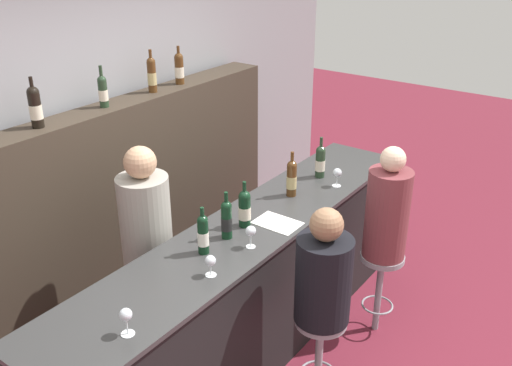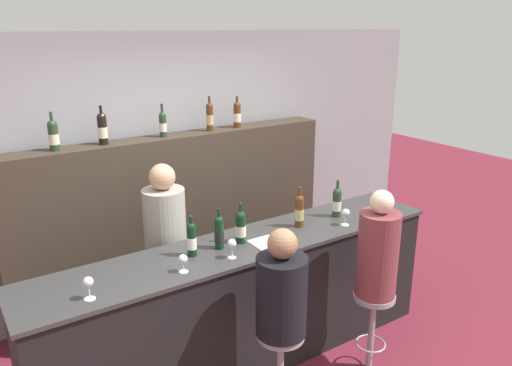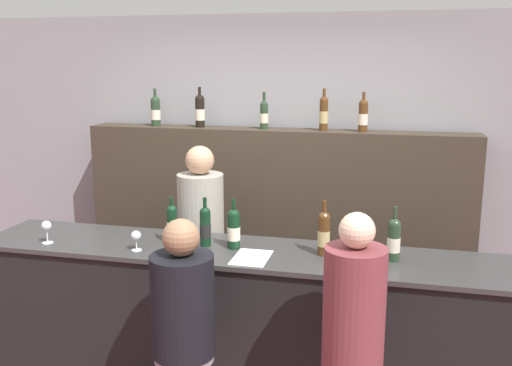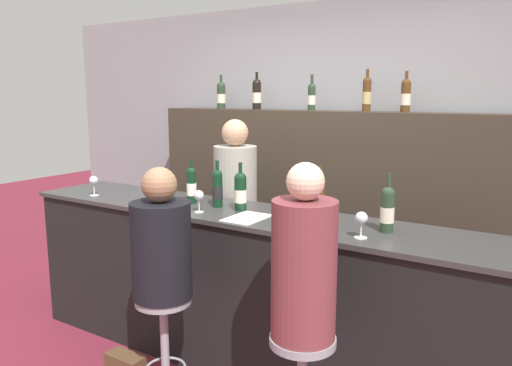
# 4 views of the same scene
# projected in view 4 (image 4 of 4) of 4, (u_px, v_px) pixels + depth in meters

# --- Properties ---
(wall_back) EXTENTS (6.40, 0.05, 2.60)m
(wall_back) POSITION_uv_depth(u_px,v_px,m) (332.00, 153.00, 4.42)
(wall_back) COLOR gray
(wall_back) RESTS_ON ground_plane
(bar_counter) EXTENTS (3.38, 0.62, 1.06)m
(bar_counter) POSITION_uv_depth(u_px,v_px,m) (241.00, 288.00, 3.35)
(bar_counter) COLOR black
(bar_counter) RESTS_ON ground_plane
(back_bar_cabinet) EXTENTS (3.18, 0.28, 1.68)m
(back_bar_cabinet) POSITION_uv_depth(u_px,v_px,m) (320.00, 208.00, 4.31)
(back_bar_cabinet) COLOR #382D23
(back_bar_cabinet) RESTS_ON ground_plane
(wine_bottle_counter_0) EXTENTS (0.07, 0.07, 0.31)m
(wine_bottle_counter_0) POSITION_uv_depth(u_px,v_px,m) (192.00, 185.00, 3.49)
(wine_bottle_counter_0) COLOR black
(wine_bottle_counter_0) RESTS_ON bar_counter
(wine_bottle_counter_1) EXTENTS (0.07, 0.07, 0.32)m
(wine_bottle_counter_1) POSITION_uv_depth(u_px,v_px,m) (217.00, 188.00, 3.37)
(wine_bottle_counter_1) COLOR black
(wine_bottle_counter_1) RESTS_ON bar_counter
(wine_bottle_counter_2) EXTENTS (0.08, 0.08, 0.32)m
(wine_bottle_counter_2) POSITION_uv_depth(u_px,v_px,m) (240.00, 191.00, 3.27)
(wine_bottle_counter_2) COLOR black
(wine_bottle_counter_2) RESTS_ON bar_counter
(wine_bottle_counter_3) EXTENTS (0.07, 0.07, 0.34)m
(wine_bottle_counter_3) POSITION_uv_depth(u_px,v_px,m) (319.00, 199.00, 2.97)
(wine_bottle_counter_3) COLOR #4C2D14
(wine_bottle_counter_3) RESTS_ON bar_counter
(wine_bottle_counter_4) EXTENTS (0.08, 0.08, 0.33)m
(wine_bottle_counter_4) POSITION_uv_depth(u_px,v_px,m) (387.00, 209.00, 2.75)
(wine_bottle_counter_4) COLOR #233823
(wine_bottle_counter_4) RESTS_ON bar_counter
(wine_bottle_backbar_0) EXTENTS (0.08, 0.08, 0.31)m
(wine_bottle_backbar_0) POSITION_uv_depth(u_px,v_px,m) (221.00, 95.00, 4.69)
(wine_bottle_backbar_0) COLOR #233823
(wine_bottle_backbar_0) RESTS_ON back_bar_cabinet
(wine_bottle_backbar_1) EXTENTS (0.08, 0.08, 0.33)m
(wine_bottle_backbar_1) POSITION_uv_depth(u_px,v_px,m) (257.00, 94.00, 4.48)
(wine_bottle_backbar_1) COLOR black
(wine_bottle_backbar_1) RESTS_ON back_bar_cabinet
(wine_bottle_backbar_2) EXTENTS (0.07, 0.07, 0.30)m
(wine_bottle_backbar_2) POSITION_uv_depth(u_px,v_px,m) (312.00, 96.00, 4.19)
(wine_bottle_backbar_2) COLOR #233823
(wine_bottle_backbar_2) RESTS_ON back_bar_cabinet
(wine_bottle_backbar_3) EXTENTS (0.07, 0.07, 0.33)m
(wine_bottle_backbar_3) POSITION_uv_depth(u_px,v_px,m) (367.00, 94.00, 3.94)
(wine_bottle_backbar_3) COLOR #4C2D14
(wine_bottle_backbar_3) RESTS_ON back_bar_cabinet
(wine_bottle_backbar_4) EXTENTS (0.07, 0.07, 0.31)m
(wine_bottle_backbar_4) POSITION_uv_depth(u_px,v_px,m) (406.00, 95.00, 3.78)
(wine_bottle_backbar_4) COLOR #4C2D14
(wine_bottle_backbar_4) RESTS_ON back_bar_cabinet
(wine_glass_0) EXTENTS (0.07, 0.07, 0.15)m
(wine_glass_0) POSITION_uv_depth(u_px,v_px,m) (94.00, 181.00, 3.75)
(wine_glass_0) COLOR silver
(wine_glass_0) RESTS_ON bar_counter
(wine_glass_1) EXTENTS (0.06, 0.06, 0.13)m
(wine_glass_1) POSITION_uv_depth(u_px,v_px,m) (155.00, 192.00, 3.42)
(wine_glass_1) COLOR silver
(wine_glass_1) RESTS_ON bar_counter
(wine_glass_2) EXTENTS (0.06, 0.06, 0.15)m
(wine_glass_2) POSITION_uv_depth(u_px,v_px,m) (199.00, 196.00, 3.22)
(wine_glass_2) COLOR silver
(wine_glass_2) RESTS_ON bar_counter
(wine_glass_3) EXTENTS (0.07, 0.07, 0.14)m
(wine_glass_3) POSITION_uv_depth(u_px,v_px,m) (361.00, 219.00, 2.64)
(wine_glass_3) COLOR silver
(wine_glass_3) RESTS_ON bar_counter
(tasting_menu) EXTENTS (0.21, 0.30, 0.00)m
(tasting_menu) POSITION_uv_depth(u_px,v_px,m) (247.00, 218.00, 3.08)
(tasting_menu) COLOR white
(tasting_menu) RESTS_ON bar_counter
(bar_stool_left) EXTENTS (0.32, 0.32, 0.67)m
(bar_stool_left) POSITION_uv_depth(u_px,v_px,m) (164.00, 322.00, 2.89)
(bar_stool_left) COLOR gray
(bar_stool_left) RESTS_ON ground_plane
(guest_seated_left) EXTENTS (0.34, 0.34, 0.75)m
(guest_seated_left) POSITION_uv_depth(u_px,v_px,m) (161.00, 243.00, 2.81)
(guest_seated_left) COLOR black
(guest_seated_left) RESTS_ON bar_stool_left
(guest_seated_right) EXTENTS (0.31, 0.31, 0.84)m
(guest_seated_right) POSITION_uv_depth(u_px,v_px,m) (304.00, 263.00, 2.33)
(guest_seated_right) COLOR brown
(guest_seated_right) RESTS_ON bar_stool_right
(bartender) EXTENTS (0.34, 0.34, 1.62)m
(bartender) POSITION_uv_depth(u_px,v_px,m) (236.00, 229.00, 3.98)
(bartender) COLOR gray
(bartender) RESTS_ON ground_plane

